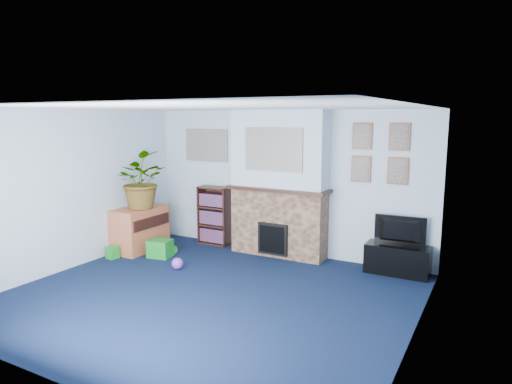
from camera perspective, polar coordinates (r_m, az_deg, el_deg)
The scene contains 26 objects.
floor at distance 6.07m, azimuth -5.83°, elevation -12.81°, with size 5.00×4.50×0.01m, color #0D1833.
ceiling at distance 5.63m, azimuth -6.24°, elevation 10.47°, with size 5.00×4.50×0.01m, color white.
wall_back at distance 7.66m, azimuth 3.54°, elevation 1.19°, with size 5.00×0.04×2.40m, color silver.
wall_front at distance 4.13m, azimuth -24.11°, elevation -6.72°, with size 5.00×0.04×2.40m, color silver.
wall_left at distance 7.42m, azimuth -22.15°, elevation 0.25°, with size 0.04×4.50×2.40m, color silver.
wall_right at distance 4.80m, azimuth 19.46°, elevation -4.25°, with size 0.04×4.50×2.40m, color silver.
chimney_breast at distance 7.48m, azimuth 2.88°, elevation 0.88°, with size 1.72×0.50×2.40m.
collage_main at distance 7.23m, azimuth 2.19°, elevation 5.34°, with size 1.00×0.03×0.68m, color gray.
collage_left at distance 8.36m, azimuth -6.19°, elevation 5.83°, with size 0.90×0.03×0.58m, color gray.
portrait_tl at distance 7.12m, azimuth 13.13°, elevation 6.82°, with size 0.30×0.03×0.40m, color brown.
portrait_tr at distance 6.99m, azimuth 17.50°, elevation 6.59°, with size 0.30×0.03×0.40m, color brown.
portrait_bl at distance 7.16m, azimuth 12.98°, elevation 2.82°, with size 0.30×0.03×0.40m, color brown.
portrait_br at distance 7.03m, azimuth 17.30°, elevation 2.52°, with size 0.30×0.03×0.40m, color brown.
tv_stand at distance 7.08m, azimuth 17.27°, elevation -8.00°, with size 0.91×0.38×0.43m, color black.
television at distance 6.99m, azimuth 17.47°, elevation -4.67°, with size 0.73×0.10×0.42m, color black.
bookshelf at distance 8.30m, azimuth -5.18°, elevation -3.10°, with size 0.58×0.28×1.05m.
sideboard at distance 8.17m, azimuth -14.32°, elevation -4.64°, with size 0.53×0.96×0.75m, color #B6603A.
potted_plant at distance 7.94m, azimuth -14.55°, elevation 1.40°, with size 0.86×0.75×0.96m, color #26661E.
mantel_clock at distance 7.48m, azimuth 2.08°, elevation 1.15°, with size 0.11×0.07×0.15m, color gold.
mantel_candle at distance 7.34m, azimuth 4.28°, elevation 1.06°, with size 0.05×0.05×0.15m, color #B2BFC6.
mantel_teddy at distance 7.68m, azimuth -0.92°, elevation 1.35°, with size 0.13×0.13×0.13m, color gray.
mantel_can at distance 7.17m, azimuth 7.52°, elevation 0.65°, with size 0.06×0.06×0.12m, color #198C26.
green_crate at distance 7.74m, azimuth -11.90°, elevation -6.95°, with size 0.36×0.29×0.29m, color #198C26.
toy_ball at distance 7.10m, azimuth -9.80°, elevation -8.79°, with size 0.18×0.18×0.18m, color purple.
toy_block at distance 7.87m, azimuth -17.52°, elevation -7.14°, with size 0.16×0.16×0.20m, color #198C26.
toy_tube at distance 7.90m, azimuth -10.90°, elevation -7.11°, with size 0.13×0.13×0.29m, color #198C26.
Camera 1 is at (3.20, -4.63, 2.29)m, focal length 32.00 mm.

